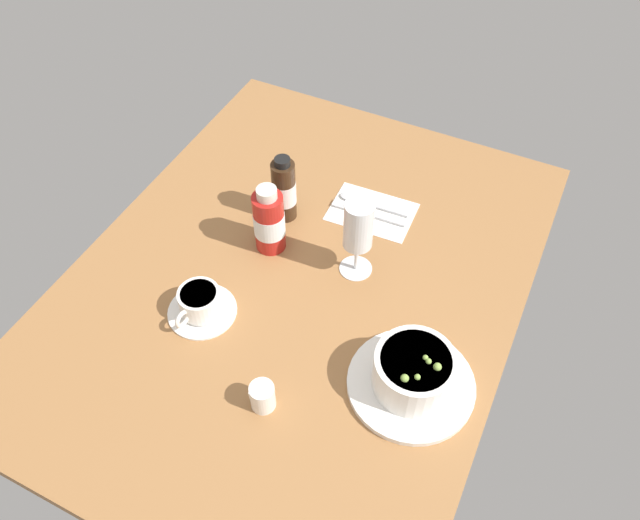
% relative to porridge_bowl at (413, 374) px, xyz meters
% --- Properties ---
extents(ground_plane, '(1.10, 0.84, 0.03)m').
position_rel_porridge_bowl_xyz_m(ground_plane, '(0.13, 0.28, -0.06)').
color(ground_plane, '#9E6B3D').
extents(porridge_bowl, '(0.22, 0.22, 0.09)m').
position_rel_porridge_bowl_xyz_m(porridge_bowl, '(0.00, 0.00, 0.00)').
color(porridge_bowl, white).
rests_on(porridge_bowl, ground_plane).
extents(cutlery_setting, '(0.13, 0.18, 0.01)m').
position_rel_porridge_bowl_xyz_m(cutlery_setting, '(0.36, 0.23, -0.04)').
color(cutlery_setting, white).
rests_on(cutlery_setting, ground_plane).
extents(coffee_cup, '(0.13, 0.13, 0.06)m').
position_rel_porridge_bowl_xyz_m(coffee_cup, '(-0.02, 0.41, -0.01)').
color(coffee_cup, white).
rests_on(coffee_cup, ground_plane).
extents(creamer_jug, '(0.05, 0.05, 0.06)m').
position_rel_porridge_bowl_xyz_m(creamer_jug, '(-0.14, 0.21, -0.01)').
color(creamer_jug, white).
rests_on(creamer_jug, ground_plane).
extents(wine_glass, '(0.07, 0.07, 0.18)m').
position_rel_porridge_bowl_xyz_m(wine_glass, '(0.20, 0.19, 0.08)').
color(wine_glass, white).
rests_on(wine_glass, ground_plane).
extents(sauce_bottle_red, '(0.06, 0.06, 0.16)m').
position_rel_porridge_bowl_xyz_m(sauce_bottle_red, '(0.18, 0.37, 0.03)').
color(sauce_bottle_red, '#B21E19').
rests_on(sauce_bottle_red, ground_plane).
extents(sauce_bottle_brown, '(0.05, 0.05, 0.16)m').
position_rel_porridge_bowl_xyz_m(sauce_bottle_brown, '(0.27, 0.39, 0.03)').
color(sauce_bottle_brown, '#382314').
rests_on(sauce_bottle_brown, ground_plane).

